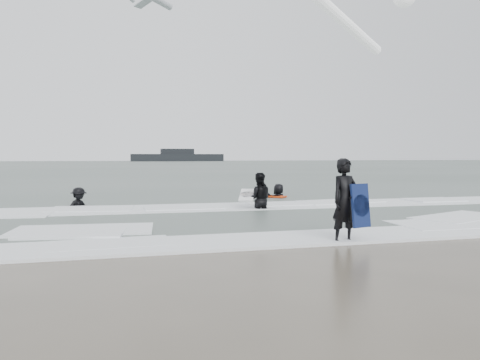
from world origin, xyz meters
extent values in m
plane|color=brown|center=(0.00, 0.00, 0.00)|extent=(320.00, 320.00, 0.00)
plane|color=#47544C|center=(0.00, 80.00, 0.06)|extent=(320.00, 320.00, 0.00)
imported|color=black|center=(0.85, -1.24, 0.00)|extent=(0.79, 0.61, 1.91)
imported|color=black|center=(0.73, 5.16, 0.00)|extent=(1.03, 0.87, 1.89)
imported|color=black|center=(-5.56, 7.75, 0.00)|extent=(1.18, 1.11, 1.60)
imported|color=black|center=(2.19, 9.37, 0.00)|extent=(1.18, 0.82, 1.86)
imported|color=black|center=(3.15, 10.12, 0.00)|extent=(1.02, 1.00, 1.78)
cube|color=white|center=(0.00, -0.60, 0.03)|extent=(30.03, 2.32, 0.07)
cube|color=white|center=(0.00, 6.00, 0.04)|extent=(30.00, 2.60, 0.09)
cube|color=black|center=(13.46, 146.69, 1.26)|extent=(30.64, 5.47, 2.41)
cube|color=black|center=(13.46, 146.69, 3.34)|extent=(10.94, 3.28, 1.75)
camera|label=1|loc=(-3.88, -10.67, 1.95)|focal=35.00mm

